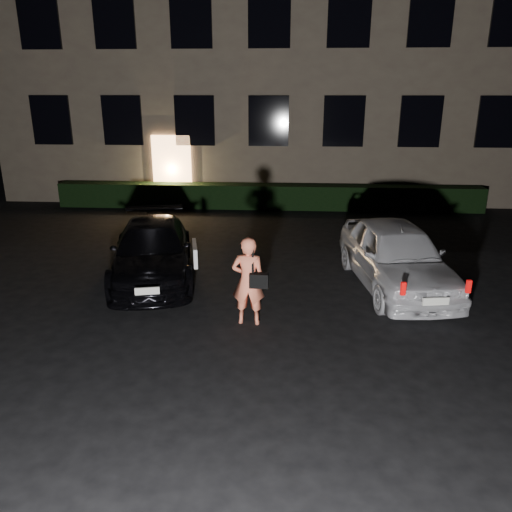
{
  "coord_description": "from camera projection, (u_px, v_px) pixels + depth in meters",
  "views": [
    {
      "loc": [
        0.77,
        -7.01,
        4.06
      ],
      "look_at": [
        0.16,
        2.0,
        1.03
      ],
      "focal_mm": 35.0,
      "sensor_mm": 36.0,
      "label": 1
    }
  ],
  "objects": [
    {
      "name": "building",
      "position": [
        273.0,
        39.0,
        20.25
      ],
      "size": [
        20.0,
        8.11,
        12.0
      ],
      "color": "brown",
      "rests_on": "ground"
    },
    {
      "name": "sedan",
      "position": [
        153.0,
        251.0,
        11.2
      ],
      "size": [
        2.6,
        4.52,
        1.23
      ],
      "rotation": [
        0.0,
        0.0,
        0.22
      ],
      "color": "black",
      "rests_on": "ground"
    },
    {
      "name": "ground",
      "position": [
        237.0,
        356.0,
        7.97
      ],
      "size": [
        80.0,
        80.0,
        0.0
      ],
      "primitive_type": "plane",
      "color": "black",
      "rests_on": "ground"
    },
    {
      "name": "hatch",
      "position": [
        396.0,
        255.0,
        10.59
      ],
      "size": [
        2.28,
        4.36,
        1.42
      ],
      "rotation": [
        0.0,
        0.0,
        0.15
      ],
      "color": "silver",
      "rests_on": "ground"
    },
    {
      "name": "man",
      "position": [
        249.0,
        281.0,
        8.87
      ],
      "size": [
        0.67,
        0.41,
        1.64
      ],
      "rotation": [
        0.0,
        0.0,
        3.1
      ],
      "color": "#FF7B58",
      "rests_on": "ground"
    },
    {
      "name": "hedge",
      "position": [
        267.0,
        196.0,
        17.77
      ],
      "size": [
        15.0,
        0.7,
        0.85
      ],
      "primitive_type": "cube",
      "color": "black",
      "rests_on": "ground"
    }
  ]
}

